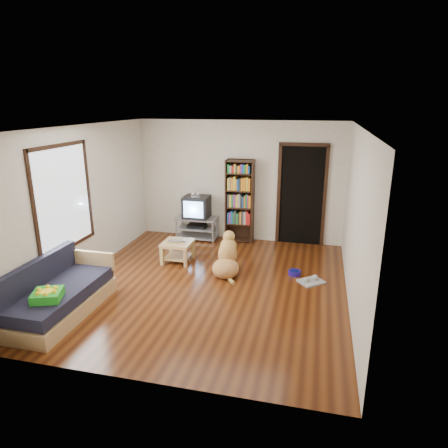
% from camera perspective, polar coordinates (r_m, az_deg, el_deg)
% --- Properties ---
extents(ground, '(5.00, 5.00, 0.00)m').
position_cam_1_polar(ground, '(6.81, -2.18, -8.73)').
color(ground, '#5A2A0F').
rests_on(ground, ground).
extents(ceiling, '(5.00, 5.00, 0.00)m').
position_cam_1_polar(ceiling, '(6.14, -2.46, 13.68)').
color(ceiling, white).
rests_on(ceiling, ground).
extents(wall_back, '(4.50, 0.00, 4.50)m').
position_cam_1_polar(wall_back, '(8.72, 2.17, 6.08)').
color(wall_back, silver).
rests_on(wall_back, ground).
extents(wall_front, '(4.50, 0.00, 4.50)m').
position_cam_1_polar(wall_front, '(4.14, -11.81, -7.03)').
color(wall_front, silver).
rests_on(wall_front, ground).
extents(wall_left, '(0.00, 5.00, 5.00)m').
position_cam_1_polar(wall_left, '(7.28, -19.65, 2.87)').
color(wall_left, silver).
rests_on(wall_left, ground).
extents(wall_right, '(0.00, 5.00, 5.00)m').
position_cam_1_polar(wall_right, '(6.15, 18.30, 0.51)').
color(wall_right, silver).
rests_on(wall_right, ground).
extents(green_cushion, '(0.47, 0.47, 0.12)m').
position_cam_1_polar(green_cushion, '(5.92, -23.92, -9.30)').
color(green_cushion, green).
rests_on(green_cushion, sofa).
extents(laptop, '(0.39, 0.31, 0.03)m').
position_cam_1_polar(laptop, '(7.65, -6.75, -2.52)').
color(laptop, silver).
rests_on(laptop, coffee_table).
extents(dog_bowl, '(0.22, 0.22, 0.08)m').
position_cam_1_polar(dog_bowl, '(7.28, 10.05, -6.87)').
color(dog_bowl, navy).
rests_on(dog_bowl, ground).
extents(grey_rag, '(0.51, 0.50, 0.03)m').
position_cam_1_polar(grey_rag, '(7.06, 12.35, -8.04)').
color(grey_rag, '#949494').
rests_on(grey_rag, ground).
extents(window, '(0.03, 1.46, 1.70)m').
position_cam_1_polar(window, '(6.82, -21.94, 3.45)').
color(window, white).
rests_on(window, wall_left).
extents(doorway, '(1.03, 0.05, 2.19)m').
position_cam_1_polar(doorway, '(8.58, 11.02, 4.36)').
color(doorway, black).
rests_on(doorway, wall_back).
extents(tv_stand, '(0.90, 0.45, 0.50)m').
position_cam_1_polar(tv_stand, '(8.96, -3.87, -0.45)').
color(tv_stand, '#99999E').
rests_on(tv_stand, ground).
extents(crt_tv, '(0.55, 0.52, 0.58)m').
position_cam_1_polar(crt_tv, '(8.85, -3.89, 2.52)').
color(crt_tv, black).
rests_on(crt_tv, tv_stand).
extents(bookshelf, '(0.60, 0.30, 1.80)m').
position_cam_1_polar(bookshelf, '(8.62, 2.27, 3.92)').
color(bookshelf, black).
rests_on(bookshelf, ground).
extents(sofa, '(0.80, 1.80, 0.80)m').
position_cam_1_polar(sofa, '(6.35, -22.54, -9.52)').
color(sofa, tan).
rests_on(sofa, ground).
extents(coffee_table, '(0.55, 0.55, 0.40)m').
position_cam_1_polar(coffee_table, '(7.72, -6.64, -3.38)').
color(coffee_table, tan).
rests_on(coffee_table, ground).
extents(dog, '(0.51, 0.91, 0.76)m').
position_cam_1_polar(dog, '(7.15, 0.43, -4.96)').
color(dog, '#C17E4A').
rests_on(dog, ground).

